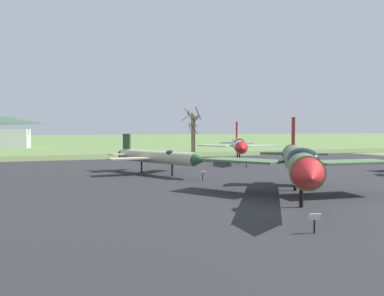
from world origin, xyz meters
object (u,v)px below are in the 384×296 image
at_px(info_placard_front_right, 246,163).
at_px(info_placard_rear_center, 314,221).
at_px(jet_fighter_front_right, 239,145).
at_px(jet_fighter_rear_center, 299,161).
at_px(info_placard_front_left, 203,175).
at_px(jet_fighter_front_left, 157,157).

distance_m(info_placard_front_right, info_placard_rear_center, 30.31).
distance_m(jet_fighter_front_right, info_placard_front_right, 8.69).
height_order(jet_fighter_front_right, info_placard_rear_center, jet_fighter_front_right).
height_order(info_placard_front_right, jet_fighter_rear_center, jet_fighter_rear_center).
height_order(info_placard_front_left, jet_fighter_front_right, jet_fighter_front_right).
bearing_deg(info_placard_front_right, jet_fighter_front_left, -164.93).
xyz_separation_m(jet_fighter_rear_center, info_placard_rear_center, (-4.53, -7.53, -1.93)).
bearing_deg(jet_fighter_front_right, jet_fighter_rear_center, -110.13).
bearing_deg(info_placard_front_right, jet_fighter_front_right, 68.76).
bearing_deg(info_placard_front_left, jet_fighter_front_left, 110.37).
bearing_deg(jet_fighter_front_right, info_placard_front_left, -125.88).
distance_m(jet_fighter_front_left, info_placard_front_right, 12.24).
bearing_deg(jet_fighter_front_right, jet_fighter_front_left, -143.22).
xyz_separation_m(jet_fighter_front_right, info_placard_front_right, (-3.08, -7.93, -1.77)).
height_order(jet_fighter_rear_center, info_placard_rear_center, jet_fighter_rear_center).
relative_size(jet_fighter_front_right, jet_fighter_rear_center, 0.98).
relative_size(info_placard_front_left, info_placard_front_right, 0.94).
bearing_deg(info_placard_front_left, info_placard_front_right, 44.84).
bearing_deg(jet_fighter_front_right, info_placard_rear_center, -112.59).
xyz_separation_m(jet_fighter_front_left, jet_fighter_front_right, (14.84, 11.09, 0.54)).
xyz_separation_m(info_placard_front_right, jet_fighter_rear_center, (-7.30, -20.38, 1.90)).
bearing_deg(info_placard_rear_center, info_placard_front_left, 82.66).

